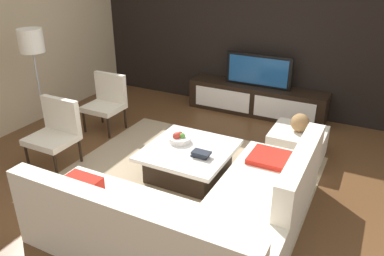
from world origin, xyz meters
The scene contains 15 objects.
ground_plane centered at (0.00, 0.00, 0.00)m, with size 14.00×14.00×0.00m, color brown.
feature_wall_back centered at (0.00, 2.70, 1.40)m, with size 6.40×0.12×2.80m, color black.
side_wall_left centered at (-3.20, 0.20, 1.40)m, with size 0.12×5.20×2.80m, color #C6B28E.
area_rug centered at (-0.10, 0.00, 0.01)m, with size 3.00×2.67×0.01m, color tan.
media_console centered at (0.00, 2.40, 0.25)m, with size 2.35×0.46×0.50m.
television centered at (0.00, 2.40, 0.77)m, with size 1.12×0.06×0.54m.
sectional_couch centered at (0.50, -0.89, 0.28)m, with size 2.36×2.31×0.80m.
coffee_table centered at (-0.10, 0.10, 0.20)m, with size 1.03×1.06×0.38m.
accent_chair_near centered at (-1.78, -0.39, 0.49)m, with size 0.58×0.52×0.87m.
floor_lamp centered at (-2.53, 0.10, 1.37)m, with size 0.34×0.34×1.62m.
ottoman centered at (0.99, 1.17, 0.20)m, with size 0.70×0.70×0.40m, color silver.
fruit_bowl centered at (-0.28, 0.20, 0.43)m, with size 0.28×0.28×0.14m.
accent_chair_far centered at (-1.89, 0.78, 0.49)m, with size 0.55×0.50×0.87m.
decorative_ball centered at (0.99, 1.17, 0.52)m, with size 0.24×0.24×0.24m, color #997247.
book_stack centered at (0.12, -0.03, 0.42)m, with size 0.23×0.13×0.07m.
Camera 1 is at (1.81, -3.55, 2.58)m, focal length 35.67 mm.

